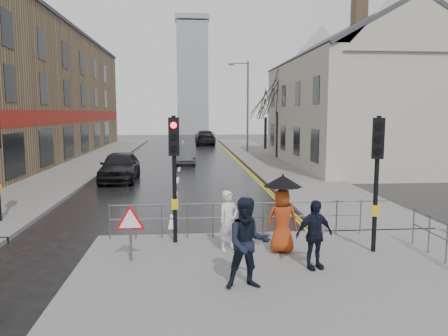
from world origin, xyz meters
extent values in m
plane|color=black|center=(0.00, 0.00, 0.00)|extent=(120.00, 120.00, 0.00)
cube|color=#605E5B|center=(3.00, -3.50, 0.07)|extent=(10.00, 9.00, 0.14)
cube|color=#605E5B|center=(-6.50, 23.00, 0.07)|extent=(4.00, 44.00, 0.14)
cube|color=#605E5B|center=(6.50, 25.00, 0.07)|extent=(4.00, 40.00, 0.14)
cube|color=#605E5B|center=(6.50, 3.00, 0.07)|extent=(4.00, 4.20, 0.14)
cube|color=#8A7150|center=(-12.00, 22.00, 5.00)|extent=(8.00, 42.00, 10.00)
cube|color=beige|center=(12.00, 18.00, 3.50)|extent=(9.00, 16.00, 7.00)
cube|color=#8A7150|center=(10.50, 14.00, 9.20)|extent=(0.70, 0.90, 1.80)
cube|color=#8A7150|center=(13.20, 22.00, 9.20)|extent=(0.70, 0.90, 1.80)
cube|color=gray|center=(1.50, 62.00, 9.00)|extent=(5.00, 5.00, 18.00)
cylinder|color=black|center=(0.20, 0.20, 1.84)|extent=(0.11, 0.11, 3.40)
cube|color=black|center=(0.20, 0.20, 2.99)|extent=(0.28, 0.22, 1.00)
cylinder|color=#FF0C07|center=(0.20, 0.06, 3.29)|extent=(0.16, 0.04, 0.16)
cylinder|color=black|center=(0.20, 0.06, 2.99)|extent=(0.16, 0.04, 0.16)
cylinder|color=black|center=(0.20, 0.06, 2.69)|extent=(0.16, 0.04, 0.16)
cube|color=gold|center=(0.20, 0.20, 1.19)|extent=(0.18, 0.14, 0.28)
cylinder|color=black|center=(5.20, -1.00, 1.84)|extent=(0.11, 0.11, 3.40)
cube|color=black|center=(5.20, -1.00, 2.99)|extent=(0.34, 0.30, 1.00)
cylinder|color=black|center=(5.15, -1.13, 3.29)|extent=(0.16, 0.09, 0.16)
cylinder|color=black|center=(5.15, -1.13, 2.99)|extent=(0.16, 0.09, 0.16)
cylinder|color=black|center=(5.15, -1.13, 2.69)|extent=(0.16, 0.09, 0.16)
cube|color=gold|center=(5.20, -1.00, 1.19)|extent=(0.22, 0.19, 0.28)
cylinder|color=#595B5E|center=(-1.60, 0.60, 0.64)|extent=(0.04, 0.04, 1.00)
cylinder|color=#595B5E|center=(5.50, 0.60, 0.64)|extent=(0.04, 0.04, 1.00)
cylinder|color=#595B5E|center=(1.95, 0.60, 1.09)|extent=(7.10, 0.04, 0.04)
cylinder|color=#595B5E|center=(1.95, 0.60, 0.69)|extent=(7.10, 0.04, 0.04)
cylinder|color=#595B5E|center=(6.50, -0.50, 0.64)|extent=(0.04, 0.04, 1.00)
cylinder|color=#595B5E|center=(-0.80, -1.20, 0.56)|extent=(0.06, 0.06, 0.85)
cylinder|color=red|center=(-0.80, -1.20, 1.09)|extent=(0.80, 0.03, 0.80)
cylinder|color=white|center=(-0.80, -1.22, 1.09)|extent=(0.60, 0.03, 0.60)
cylinder|color=#595B5E|center=(6.00, 28.00, 4.14)|extent=(0.16, 0.16, 8.00)
cylinder|color=#595B5E|center=(5.30, 28.00, 7.94)|extent=(1.40, 0.10, 0.10)
cube|color=#595B5E|center=(4.50, 28.00, 7.84)|extent=(0.50, 0.25, 0.18)
cylinder|color=black|center=(7.50, 22.00, 1.89)|extent=(0.26, 0.26, 3.50)
cylinder|color=black|center=(8.00, 30.00, 1.64)|extent=(0.26, 0.26, 3.00)
imported|color=silver|center=(1.57, -0.59, 0.91)|extent=(0.67, 0.61, 1.53)
imported|color=black|center=(1.72, -3.03, 1.05)|extent=(0.92, 0.74, 1.83)
imported|color=#A43713|center=(2.88, -0.86, 0.94)|extent=(0.82, 0.56, 1.61)
cylinder|color=black|center=(2.88, -0.86, 1.04)|extent=(0.02, 0.02, 1.81)
cone|color=black|center=(2.88, -0.86, 1.95)|extent=(0.96, 0.96, 0.28)
imported|color=black|center=(3.35, -2.06, 0.92)|extent=(0.98, 0.62, 1.56)
imported|color=black|center=(-3.03, 12.00, 0.78)|extent=(1.89, 4.62, 1.57)
imported|color=#3F4043|center=(0.40, 19.66, 0.69)|extent=(1.61, 4.24, 1.38)
imported|color=black|center=(2.54, 38.01, 0.80)|extent=(2.28, 5.54, 1.60)
camera|label=1|loc=(0.55, -11.30, 3.62)|focal=35.00mm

